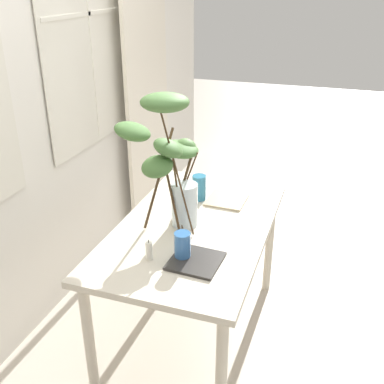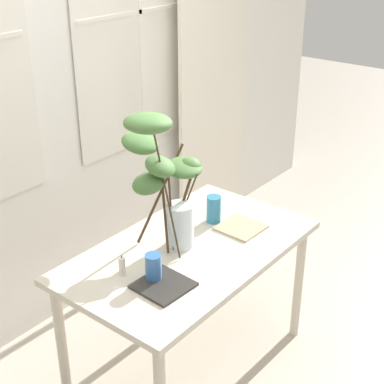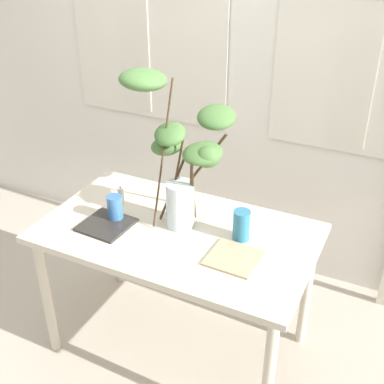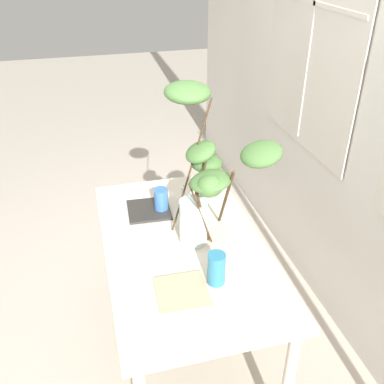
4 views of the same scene
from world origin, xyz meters
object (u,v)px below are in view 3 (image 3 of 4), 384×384
(plate_square_right, at_px, (234,258))
(pillar_candle, at_px, (121,196))
(vase_with_branches, at_px, (181,148))
(drinking_glass_blue_left, at_px, (115,208))
(dining_table, at_px, (177,245))
(plate_square_left, at_px, (106,225))
(drinking_glass_blue_right, at_px, (241,225))

(plate_square_right, relative_size, pillar_candle, 2.08)
(pillar_candle, bearing_deg, plate_square_right, -14.48)
(vase_with_branches, height_order, drinking_glass_blue_left, vase_with_branches)
(drinking_glass_blue_left, bearing_deg, dining_table, 8.66)
(vase_with_branches, bearing_deg, plate_square_right, -30.07)
(vase_with_branches, height_order, pillar_candle, vase_with_branches)
(plate_square_left, xyz_separation_m, plate_square_right, (0.64, 0.03, -0.00))
(vase_with_branches, bearing_deg, pillar_candle, -175.05)
(drinking_glass_blue_left, xyz_separation_m, plate_square_right, (0.63, -0.04, -0.06))
(drinking_glass_blue_right, height_order, plate_square_right, drinking_glass_blue_right)
(dining_table, relative_size, pillar_candle, 12.49)
(drinking_glass_blue_right, bearing_deg, dining_table, -166.64)
(plate_square_left, relative_size, plate_square_right, 1.04)
(dining_table, xyz_separation_m, drinking_glass_blue_left, (-0.31, -0.05, 0.15))
(vase_with_branches, height_order, drinking_glass_blue_right, vase_with_branches)
(plate_square_left, bearing_deg, plate_square_right, 2.41)
(dining_table, distance_m, pillar_candle, 0.40)
(drinking_glass_blue_left, distance_m, pillar_candle, 0.15)
(vase_with_branches, xyz_separation_m, pillar_candle, (-0.33, -0.03, -0.32))
(vase_with_branches, xyz_separation_m, plate_square_right, (0.36, -0.21, -0.36))
(drinking_glass_blue_right, bearing_deg, plate_square_left, -163.41)
(drinking_glass_blue_left, bearing_deg, vase_with_branches, 31.47)
(dining_table, bearing_deg, drinking_glass_blue_left, -171.34)
(vase_with_branches, distance_m, plate_square_left, 0.52)
(pillar_candle, bearing_deg, plate_square_left, -77.14)
(drinking_glass_blue_right, xyz_separation_m, pillar_candle, (-0.66, 0.02, -0.03))
(plate_square_left, bearing_deg, vase_with_branches, 39.34)
(dining_table, distance_m, plate_square_left, 0.35)
(vase_with_branches, bearing_deg, plate_square_left, -140.66)
(drinking_glass_blue_right, bearing_deg, drinking_glass_blue_left, -169.03)
(vase_with_branches, bearing_deg, drinking_glass_blue_right, -8.78)
(vase_with_branches, relative_size, drinking_glass_blue_right, 5.01)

